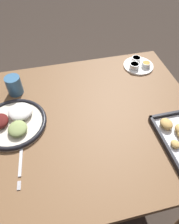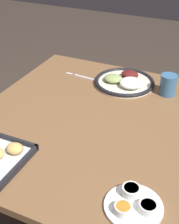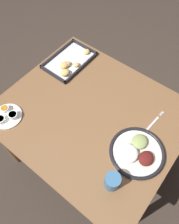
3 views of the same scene
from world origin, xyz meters
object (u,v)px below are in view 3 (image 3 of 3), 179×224
Objects in this scene: fork at (152,124)px; drinking_cup at (112,181)px; dinner_plate at (137,152)px; saucer_plate at (7,116)px; baking_tray at (69,62)px.

fork is 2.19× the size of drinking_cup.
fork is 0.42m from drinking_cup.
drinking_cup reaches higher than fork.
dinner_plate reaches higher than saucer_plate.
baking_tray is at bearing 55.01° from drinking_cup.
drinking_cup is at bearing -84.96° from saucer_plate.
fork is 0.62× the size of baking_tray.
baking_tray is (0.07, 0.70, 0.01)m from fork.
dinner_plate is 0.77m from baking_tray.
fork is at bearing 1.41° from drinking_cup.
baking_tray reaches higher than saucer_plate.
saucer_plate is at bearing 111.09° from dinner_plate.
dinner_plate is at bearing -2.88° from drinking_cup.
drinking_cup is at bearing 177.12° from dinner_plate.
dinner_plate reaches higher than baking_tray.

